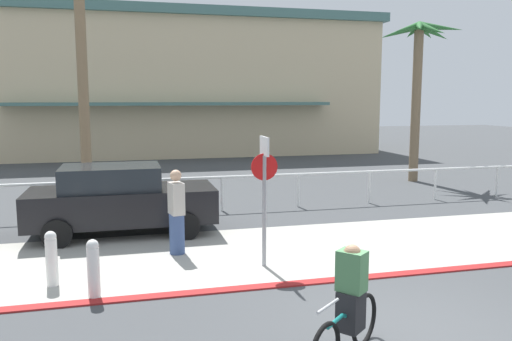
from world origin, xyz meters
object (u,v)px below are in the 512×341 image
(bollard_0, at_px, (52,258))
(car_black_1, at_px, (120,199))
(stop_sign_bike_lane, at_px, (264,183))
(bollard_3, at_px, (93,268))
(palm_tree_3, at_px, (418,58))
(cyclist_teal_0, at_px, (349,305))
(pedestrian_1, at_px, (177,215))
(palm_tree_2, at_px, (80,5))

(bollard_0, relative_size, car_black_1, 0.23)
(stop_sign_bike_lane, relative_size, bollard_3, 2.56)
(palm_tree_3, distance_m, cyclist_teal_0, 15.69)
(car_black_1, bearing_deg, pedestrian_1, -59.48)
(car_black_1, relative_size, cyclist_teal_0, 2.93)
(cyclist_teal_0, bearing_deg, stop_sign_bike_lane, 91.72)
(palm_tree_2, relative_size, palm_tree_3, 1.42)
(palm_tree_2, height_order, car_black_1, palm_tree_2)
(bollard_3, xyz_separation_m, palm_tree_3, (11.69, 9.72, 4.33))
(palm_tree_3, height_order, pedestrian_1, palm_tree_3)
(palm_tree_3, bearing_deg, stop_sign_bike_lane, -134.02)
(cyclist_teal_0, bearing_deg, palm_tree_3, 56.11)
(stop_sign_bike_lane, relative_size, pedestrian_1, 1.41)
(pedestrian_1, bearing_deg, bollard_3, -126.57)
(bollard_0, relative_size, palm_tree_2, 0.11)
(stop_sign_bike_lane, xyz_separation_m, bollard_0, (-3.88, -0.14, -1.16))
(bollard_3, distance_m, car_black_1, 4.12)
(bollard_0, bearing_deg, bollard_3, -44.76)
(cyclist_teal_0, distance_m, pedestrian_1, 5.24)
(stop_sign_bike_lane, bearing_deg, bollard_3, -164.52)
(bollard_0, height_order, palm_tree_3, palm_tree_3)
(car_black_1, bearing_deg, stop_sign_bike_lane, -49.60)
(bollard_3, xyz_separation_m, pedestrian_1, (1.56, 2.11, 0.33))
(stop_sign_bike_lane, distance_m, pedestrian_1, 2.17)
(cyclist_teal_0, bearing_deg, bollard_0, 138.10)
(cyclist_teal_0, bearing_deg, car_black_1, 112.35)
(stop_sign_bike_lane, height_order, car_black_1, stop_sign_bike_lane)
(stop_sign_bike_lane, bearing_deg, pedestrian_1, 141.75)
(stop_sign_bike_lane, relative_size, cyclist_teal_0, 1.71)
(palm_tree_2, height_order, palm_tree_3, palm_tree_2)
(pedestrian_1, bearing_deg, palm_tree_3, 36.93)
(bollard_3, bearing_deg, palm_tree_2, 94.21)
(pedestrian_1, bearing_deg, bollard_0, -149.17)
(stop_sign_bike_lane, relative_size, car_black_1, 0.58)
(cyclist_teal_0, height_order, pedestrian_1, pedestrian_1)
(bollard_3, bearing_deg, cyclist_teal_0, -41.21)
(palm_tree_3, bearing_deg, bollard_0, -144.14)
(palm_tree_3, distance_m, pedestrian_1, 13.28)
(palm_tree_3, height_order, car_black_1, palm_tree_3)
(palm_tree_3, bearing_deg, bollard_3, -140.26)
(bollard_0, xyz_separation_m, bollard_3, (0.74, -0.73, 0.00))
(bollard_3, xyz_separation_m, car_black_1, (0.40, 4.09, 0.35))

